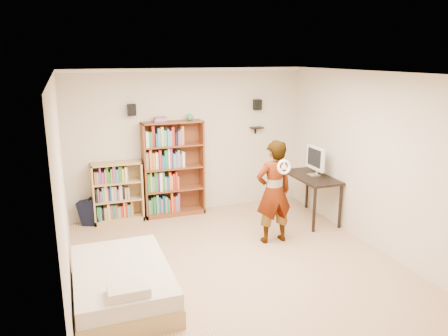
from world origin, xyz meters
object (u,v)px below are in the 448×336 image
at_px(computer_desk, 310,197).
at_px(daybed, 122,279).
at_px(low_bookshelf, 118,192).
at_px(person, 274,192).
at_px(tall_bookshelf, 174,169).

relative_size(computer_desk, daybed, 0.68).
bearing_deg(low_bookshelf, person, -37.88).
xyz_separation_m(tall_bookshelf, computer_desk, (2.28, -1.08, -0.47)).
bearing_deg(person, computer_desk, -149.44).
height_order(low_bookshelf, daybed, low_bookshelf).
distance_m(computer_desk, person, 1.34).
height_order(tall_bookshelf, person, tall_bookshelf).
height_order(low_bookshelf, computer_desk, low_bookshelf).
relative_size(tall_bookshelf, low_bookshelf, 1.62).
bearing_deg(tall_bookshelf, computer_desk, -25.30).
distance_m(tall_bookshelf, low_bookshelf, 1.09).
xyz_separation_m(tall_bookshelf, low_bookshelf, (-1.04, -0.00, -0.34)).
distance_m(low_bookshelf, computer_desk, 3.49).
bearing_deg(daybed, tall_bookshelf, 63.84).
xyz_separation_m(tall_bookshelf, daybed, (-1.31, -2.66, -0.62)).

